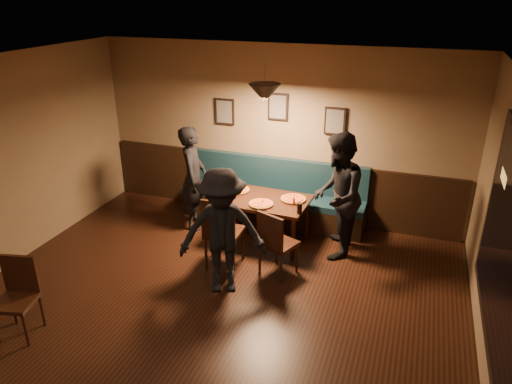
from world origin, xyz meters
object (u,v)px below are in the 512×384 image
chair_near_left (224,230)px  soda_glass (299,208)px  dining_table (264,220)px  diner_left (193,178)px  chair_near_right (279,242)px  cafe_chair_far (15,300)px  diner_front (222,232)px  diner_right (337,196)px  tabasco_bottle (294,201)px  booth_bench (272,193)px

chair_near_left → soda_glass: bearing=27.2°
dining_table → diner_left: (-1.20, 0.12, 0.48)m
chair_near_right → cafe_chair_far: 3.16m
chair_near_right → cafe_chair_far: (-2.33, -2.14, -0.02)m
chair_near_right → diner_front: size_ratio=0.57×
dining_table → cafe_chair_far: bearing=-120.1°
chair_near_right → diner_right: 1.07m
chair_near_left → chair_near_right: bearing=0.5°
dining_table → soda_glass: (0.61, -0.30, 0.43)m
diner_front → cafe_chair_far: diner_front is taller
chair_near_right → soda_glass: size_ratio=6.01×
dining_table → chair_near_right: size_ratio=1.39×
dining_table → chair_near_left: size_ratio=1.24×
diner_left → tabasco_bottle: bearing=-113.0°
dining_table → chair_near_right: 0.91m
dining_table → chair_near_left: chair_near_left is taller
diner_right → diner_left: bearing=-97.3°
chair_near_right → diner_left: diner_left is taller
dining_table → chair_near_right: chair_near_right is taller
dining_table → diner_front: (-0.08, -1.36, 0.47)m
diner_right → soda_glass: size_ratio=11.56×
booth_bench → diner_right: bearing=-30.1°
diner_right → soda_glass: 0.56m
booth_bench → chair_near_left: chair_near_left is taller
booth_bench → chair_near_right: (0.56, -1.45, -0.03)m
diner_left → diner_front: size_ratio=1.01×
cafe_chair_far → soda_glass: bearing=-147.1°
dining_table → diner_left: bearing=176.8°
dining_table → diner_left: diner_left is taller
dining_table → diner_right: bearing=2.8°
booth_bench → diner_front: diner_front is taller
diner_front → dining_table: bearing=63.3°
chair_near_right → tabasco_bottle: chair_near_right is taller
diner_front → diner_right: bearing=26.6°
dining_table → cafe_chair_far: cafe_chair_far is taller
dining_table → soda_glass: 0.80m
diner_left → soda_glass: 1.86m
diner_right → cafe_chair_far: size_ratio=1.99×
dining_table → diner_front: bearing=-91.0°
diner_left → diner_right: (2.27, -0.12, 0.07)m
diner_front → tabasco_bottle: size_ratio=13.27×
chair_near_right → soda_glass: (0.15, 0.47, 0.31)m
chair_near_right → dining_table: bearing=142.7°
booth_bench → cafe_chair_far: 4.00m
booth_bench → diner_left: (-1.11, -0.56, 0.32)m
chair_near_right → soda_glass: 0.58m
booth_bench → diner_front: (0.01, -2.03, 0.32)m
chair_near_right → diner_front: diner_front is taller
tabasco_bottle → diner_right: bearing=6.1°
cafe_chair_far → booth_bench: bearing=-129.8°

